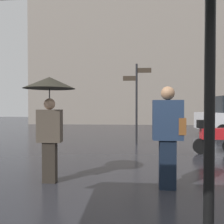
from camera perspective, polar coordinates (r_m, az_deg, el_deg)
pedestrian_with_umbrella at (r=4.55m, az=-14.67°, el=2.88°), size 0.95×0.95×1.95m
pedestrian_with_bag at (r=4.17m, az=13.29°, el=-4.45°), size 0.53×0.24×1.74m
parked_scooter at (r=7.70m, az=23.20°, el=-5.18°), size 1.32×0.32×1.23m
street_signpost at (r=9.25m, az=5.90°, el=3.99°), size 1.08×0.08×3.05m
building_block at (r=20.58m, az=6.19°, el=14.92°), size 17.74×2.45×12.55m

